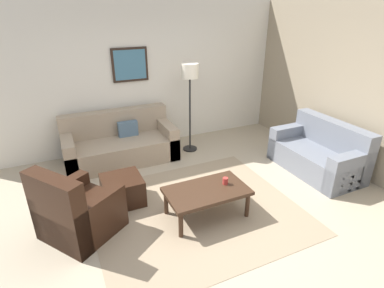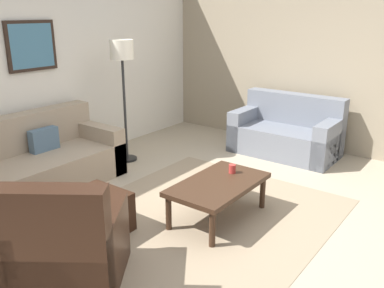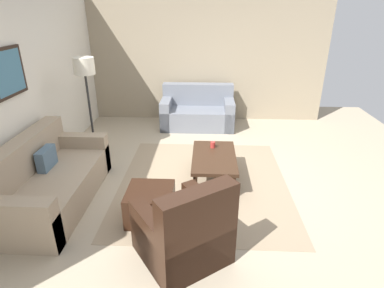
{
  "view_description": "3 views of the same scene",
  "coord_description": "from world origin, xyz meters",
  "px_view_note": "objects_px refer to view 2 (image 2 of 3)",
  "views": [
    {
      "loc": [
        -1.54,
        -3.19,
        2.63
      ],
      "look_at": [
        0.13,
        0.41,
        0.84
      ],
      "focal_mm": 28.4,
      "sensor_mm": 36.0,
      "label": 1
    },
    {
      "loc": [
        -3.16,
        -2.25,
        2.08
      ],
      "look_at": [
        0.25,
        0.31,
        0.68
      ],
      "focal_mm": 38.31,
      "sensor_mm": 36.0,
      "label": 2
    },
    {
      "loc": [
        -4.09,
        -0.02,
        2.44
      ],
      "look_at": [
        0.07,
        0.17,
        0.6
      ],
      "focal_mm": 29.49,
      "sensor_mm": 36.0,
      "label": 3
    }
  ],
  "objects_px": {
    "cup": "(232,169)",
    "armchair_leather": "(67,252)",
    "framed_artwork": "(32,46)",
    "couch_loveseat": "(287,134)",
    "lamp_standing": "(122,62)",
    "ottoman": "(95,214)",
    "coffee_table": "(218,187)",
    "couch_main": "(34,164)"
  },
  "relations": [
    {
      "from": "armchair_leather",
      "to": "framed_artwork",
      "type": "bearing_deg",
      "value": 59.43
    },
    {
      "from": "couch_main",
      "to": "armchair_leather",
      "type": "relative_size",
      "value": 1.79
    },
    {
      "from": "couch_main",
      "to": "coffee_table",
      "type": "xyz_separation_m",
      "value": [
        0.68,
        -2.24,
        0.06
      ]
    },
    {
      "from": "couch_loveseat",
      "to": "ottoman",
      "type": "height_order",
      "value": "couch_loveseat"
    },
    {
      "from": "coffee_table",
      "to": "lamp_standing",
      "type": "distance_m",
      "value": 2.39
    },
    {
      "from": "armchair_leather",
      "to": "framed_artwork",
      "type": "xyz_separation_m",
      "value": [
        1.39,
        2.35,
        1.35
      ]
    },
    {
      "from": "cup",
      "to": "armchair_leather",
      "type": "bearing_deg",
      "value": 171.23
    },
    {
      "from": "couch_main",
      "to": "lamp_standing",
      "type": "distance_m",
      "value": 1.77
    },
    {
      "from": "armchair_leather",
      "to": "cup",
      "type": "relative_size",
      "value": 11.69
    },
    {
      "from": "coffee_table",
      "to": "framed_artwork",
      "type": "height_order",
      "value": "framed_artwork"
    },
    {
      "from": "lamp_standing",
      "to": "couch_main",
      "type": "bearing_deg",
      "value": 171.57
    },
    {
      "from": "lamp_standing",
      "to": "cup",
      "type": "bearing_deg",
      "value": -100.87
    },
    {
      "from": "coffee_table",
      "to": "ottoman",
      "type": "bearing_deg",
      "value": 140.59
    },
    {
      "from": "lamp_standing",
      "to": "armchair_leather",
      "type": "bearing_deg",
      "value": -143.52
    },
    {
      "from": "coffee_table",
      "to": "lamp_standing",
      "type": "bearing_deg",
      "value": 71.49
    },
    {
      "from": "lamp_standing",
      "to": "coffee_table",
      "type": "bearing_deg",
      "value": -108.51
    },
    {
      "from": "couch_loveseat",
      "to": "lamp_standing",
      "type": "height_order",
      "value": "lamp_standing"
    },
    {
      "from": "lamp_standing",
      "to": "framed_artwork",
      "type": "xyz_separation_m",
      "value": [
        -0.94,
        0.63,
        0.25
      ]
    },
    {
      "from": "armchair_leather",
      "to": "lamp_standing",
      "type": "distance_m",
      "value": 3.09
    },
    {
      "from": "couch_loveseat",
      "to": "ottoman",
      "type": "distance_m",
      "value": 3.38
    },
    {
      "from": "couch_main",
      "to": "armchair_leather",
      "type": "distance_m",
      "value": 2.15
    },
    {
      "from": "armchair_leather",
      "to": "coffee_table",
      "type": "distance_m",
      "value": 1.67
    },
    {
      "from": "couch_loveseat",
      "to": "armchair_leather",
      "type": "relative_size",
      "value": 1.38
    },
    {
      "from": "couch_loveseat",
      "to": "cup",
      "type": "bearing_deg",
      "value": -171.92
    },
    {
      "from": "couch_loveseat",
      "to": "coffee_table",
      "type": "relative_size",
      "value": 1.39
    },
    {
      "from": "lamp_standing",
      "to": "couch_loveseat",
      "type": "bearing_deg",
      "value": -45.37
    },
    {
      "from": "couch_loveseat",
      "to": "ottoman",
      "type": "xyz_separation_m",
      "value": [
        -3.34,
        0.48,
        -0.1
      ]
    },
    {
      "from": "couch_loveseat",
      "to": "lamp_standing",
      "type": "distance_m",
      "value": 2.66
    },
    {
      "from": "lamp_standing",
      "to": "ottoman",
      "type": "bearing_deg",
      "value": -143.01
    },
    {
      "from": "ottoman",
      "to": "coffee_table",
      "type": "distance_m",
      "value": 1.26
    },
    {
      "from": "ottoman",
      "to": "couch_loveseat",
      "type": "bearing_deg",
      "value": -8.16
    },
    {
      "from": "ottoman",
      "to": "cup",
      "type": "distance_m",
      "value": 1.5
    },
    {
      "from": "couch_main",
      "to": "couch_loveseat",
      "type": "relative_size",
      "value": 1.3
    },
    {
      "from": "armchair_leather",
      "to": "framed_artwork",
      "type": "relative_size",
      "value": 1.67
    },
    {
      "from": "couch_loveseat",
      "to": "lamp_standing",
      "type": "xyz_separation_m",
      "value": [
        -1.7,
        1.72,
        1.11
      ]
    },
    {
      "from": "cup",
      "to": "coffee_table",
      "type": "bearing_deg",
      "value": -176.55
    },
    {
      "from": "couch_loveseat",
      "to": "framed_artwork",
      "type": "distance_m",
      "value": 3.78
    },
    {
      "from": "ottoman",
      "to": "lamp_standing",
      "type": "relative_size",
      "value": 0.33
    },
    {
      "from": "coffee_table",
      "to": "framed_artwork",
      "type": "relative_size",
      "value": 1.64
    },
    {
      "from": "couch_loveseat",
      "to": "framed_artwork",
      "type": "height_order",
      "value": "framed_artwork"
    },
    {
      "from": "armchair_leather",
      "to": "lamp_standing",
      "type": "bearing_deg",
      "value": 36.48
    },
    {
      "from": "ottoman",
      "to": "coffee_table",
      "type": "relative_size",
      "value": 0.51
    }
  ]
}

